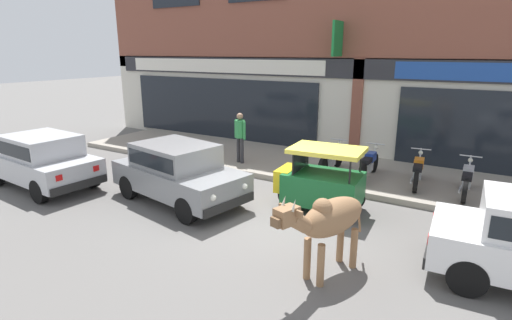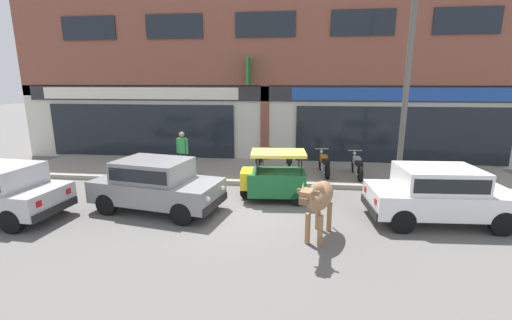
{
  "view_description": "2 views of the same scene",
  "coord_description": "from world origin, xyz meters",
  "px_view_note": "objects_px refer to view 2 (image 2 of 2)",
  "views": [
    {
      "loc": [
        4.07,
        -7.35,
        3.63
      ],
      "look_at": [
        -1.02,
        1.0,
        0.95
      ],
      "focal_mm": 28.0,
      "sensor_mm": 36.0,
      "label": 1
    },
    {
      "loc": [
        1.48,
        -9.11,
        3.56
      ],
      "look_at": [
        0.21,
        1.0,
        1.22
      ],
      "focal_mm": 24.0,
      "sensor_mm": 36.0,
      "label": 2
    }
  ],
  "objects_px": {
    "car_1": "(439,192)",
    "motorcycle_3": "(357,166)",
    "utility_pole": "(407,87)",
    "cow": "(319,198)",
    "car_0": "(156,182)",
    "motorcycle_1": "(289,163)",
    "motorcycle_2": "(324,164)",
    "auto_rickshaw": "(274,179)",
    "motorcycle_0": "(260,163)",
    "pedestrian": "(182,148)"
  },
  "relations": [
    {
      "from": "car_1",
      "to": "motorcycle_2",
      "type": "distance_m",
      "value": 4.63
    },
    {
      "from": "motorcycle_2",
      "to": "motorcycle_3",
      "type": "bearing_deg",
      "value": -7.71
    },
    {
      "from": "motorcycle_0",
      "to": "utility_pole",
      "type": "distance_m",
      "value": 5.68
    },
    {
      "from": "auto_rickshaw",
      "to": "motorcycle_3",
      "type": "height_order",
      "value": "auto_rickshaw"
    },
    {
      "from": "car_1",
      "to": "auto_rickshaw",
      "type": "bearing_deg",
      "value": 164.37
    },
    {
      "from": "auto_rickshaw",
      "to": "motorcycle_3",
      "type": "bearing_deg",
      "value": 40.49
    },
    {
      "from": "pedestrian",
      "to": "utility_pole",
      "type": "xyz_separation_m",
      "value": [
        7.64,
        -0.43,
        2.26
      ]
    },
    {
      "from": "motorcycle_1",
      "to": "pedestrian",
      "type": "distance_m",
      "value": 4.04
    },
    {
      "from": "car_1",
      "to": "auto_rickshaw",
      "type": "xyz_separation_m",
      "value": [
        -4.3,
        1.2,
        -0.15
      ]
    },
    {
      "from": "car_1",
      "to": "utility_pole",
      "type": "bearing_deg",
      "value": 94.65
    },
    {
      "from": "utility_pole",
      "to": "motorcycle_3",
      "type": "bearing_deg",
      "value": 144.49
    },
    {
      "from": "pedestrian",
      "to": "motorcycle_0",
      "type": "bearing_deg",
      "value": 11.3
    },
    {
      "from": "car_0",
      "to": "motorcycle_0",
      "type": "relative_size",
      "value": 2.1
    },
    {
      "from": "motorcycle_2",
      "to": "motorcycle_3",
      "type": "distance_m",
      "value": 1.19
    },
    {
      "from": "motorcycle_0",
      "to": "motorcycle_3",
      "type": "bearing_deg",
      "value": -2.11
    },
    {
      "from": "motorcycle_1",
      "to": "motorcycle_2",
      "type": "distance_m",
      "value": 1.3
    },
    {
      "from": "car_0",
      "to": "motorcycle_1",
      "type": "relative_size",
      "value": 2.09
    },
    {
      "from": "auto_rickshaw",
      "to": "motorcycle_1",
      "type": "bearing_deg",
      "value": 81.43
    },
    {
      "from": "cow",
      "to": "utility_pole",
      "type": "relative_size",
      "value": 0.32
    },
    {
      "from": "auto_rickshaw",
      "to": "motorcycle_0",
      "type": "relative_size",
      "value": 1.12
    },
    {
      "from": "car_1",
      "to": "motorcycle_1",
      "type": "height_order",
      "value": "car_1"
    },
    {
      "from": "motorcycle_0",
      "to": "motorcycle_3",
      "type": "xyz_separation_m",
      "value": [
        3.6,
        -0.13,
        0.0
      ]
    },
    {
      "from": "car_0",
      "to": "motorcycle_1",
      "type": "distance_m",
      "value": 5.3
    },
    {
      "from": "car_1",
      "to": "motorcycle_1",
      "type": "bearing_deg",
      "value": 135.86
    },
    {
      "from": "motorcycle_1",
      "to": "utility_pole",
      "type": "relative_size",
      "value": 0.28
    },
    {
      "from": "motorcycle_3",
      "to": "car_1",
      "type": "bearing_deg",
      "value": -68.54
    },
    {
      "from": "car_0",
      "to": "utility_pole",
      "type": "height_order",
      "value": "utility_pole"
    },
    {
      "from": "motorcycle_0",
      "to": "pedestrian",
      "type": "height_order",
      "value": "pedestrian"
    },
    {
      "from": "pedestrian",
      "to": "utility_pole",
      "type": "bearing_deg",
      "value": -3.21
    },
    {
      "from": "motorcycle_1",
      "to": "cow",
      "type": "bearing_deg",
      "value": -81.05
    },
    {
      "from": "auto_rickshaw",
      "to": "pedestrian",
      "type": "relative_size",
      "value": 1.27
    },
    {
      "from": "cow",
      "to": "motorcycle_1",
      "type": "bearing_deg",
      "value": 98.95
    },
    {
      "from": "car_1",
      "to": "motorcycle_2",
      "type": "height_order",
      "value": "car_1"
    },
    {
      "from": "car_1",
      "to": "motorcycle_3",
      "type": "distance_m",
      "value": 3.93
    },
    {
      "from": "cow",
      "to": "utility_pole",
      "type": "bearing_deg",
      "value": 55.3
    },
    {
      "from": "cow",
      "to": "motorcycle_1",
      "type": "relative_size",
      "value": 1.15
    },
    {
      "from": "cow",
      "to": "motorcycle_3",
      "type": "xyz_separation_m",
      "value": [
        1.66,
        5.01,
        -0.46
      ]
    },
    {
      "from": "car_1",
      "to": "motorcycle_0",
      "type": "bearing_deg",
      "value": 143.04
    },
    {
      "from": "car_0",
      "to": "utility_pole",
      "type": "bearing_deg",
      "value": 21.5
    },
    {
      "from": "car_1",
      "to": "auto_rickshaw",
      "type": "height_order",
      "value": "auto_rickshaw"
    },
    {
      "from": "pedestrian",
      "to": "cow",
      "type": "bearing_deg",
      "value": -43.83
    },
    {
      "from": "motorcycle_3",
      "to": "motorcycle_2",
      "type": "bearing_deg",
      "value": 172.29
    },
    {
      "from": "car_1",
      "to": "motorcycle_2",
      "type": "xyz_separation_m",
      "value": [
        -2.61,
        3.81,
        -0.27
      ]
    },
    {
      "from": "car_0",
      "to": "motorcycle_3",
      "type": "height_order",
      "value": "car_0"
    },
    {
      "from": "cow",
      "to": "motorcycle_1",
      "type": "xyz_separation_m",
      "value": [
        -0.81,
        5.16,
        -0.46
      ]
    },
    {
      "from": "motorcycle_2",
      "to": "utility_pole",
      "type": "xyz_separation_m",
      "value": [
        2.39,
        -1.02,
        2.86
      ]
    },
    {
      "from": "car_1",
      "to": "motorcycle_3",
      "type": "relative_size",
      "value": 2.04
    },
    {
      "from": "car_1",
      "to": "motorcycle_3",
      "type": "xyz_separation_m",
      "value": [
        -1.44,
        3.65,
        -0.27
      ]
    },
    {
      "from": "car_1",
      "to": "auto_rickshaw",
      "type": "relative_size",
      "value": 1.82
    },
    {
      "from": "motorcycle_2",
      "to": "motorcycle_3",
      "type": "relative_size",
      "value": 1.0
    }
  ]
}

